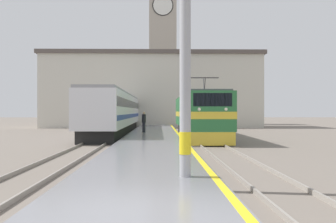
# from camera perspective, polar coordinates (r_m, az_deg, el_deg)

# --- Properties ---
(ground_plane) EXTENTS (200.00, 200.00, 0.00)m
(ground_plane) POSITION_cam_1_polar(r_m,az_deg,el_deg) (37.32, -1.91, -3.24)
(ground_plane) COLOR #70665B
(platform) EXTENTS (4.07, 140.00, 0.39)m
(platform) POSITION_cam_1_polar(r_m,az_deg,el_deg) (32.32, -2.01, -3.41)
(platform) COLOR slate
(platform) RESTS_ON ground
(rail_track_near) EXTENTS (2.83, 140.00, 0.16)m
(rail_track_near) POSITION_cam_1_polar(r_m,az_deg,el_deg) (32.48, 4.33, -3.68)
(rail_track_near) COLOR #70665B
(rail_track_near) RESTS_ON ground
(rail_track_far) EXTENTS (2.83, 140.00, 0.16)m
(rail_track_far) POSITION_cam_1_polar(r_m,az_deg,el_deg) (32.58, -8.49, -3.67)
(rail_track_far) COLOR #70665B
(rail_track_far) RESTS_ON ground
(locomotive_train) EXTENTS (2.92, 17.57, 4.52)m
(locomotive_train) POSITION_cam_1_polar(r_m,az_deg,el_deg) (32.05, 4.40, -0.53)
(locomotive_train) COLOR black
(locomotive_train) RESTS_ON ground
(passenger_train) EXTENTS (2.92, 30.77, 3.79)m
(passenger_train) POSITION_cam_1_polar(r_m,az_deg,el_deg) (39.72, -7.17, -0.09)
(passenger_train) COLOR black
(passenger_train) RESTS_ON ground
(catenary_mast) EXTENTS (2.78, 0.32, 7.50)m
(catenary_mast) POSITION_cam_1_polar(r_m,az_deg,el_deg) (10.66, 2.94, 10.55)
(catenary_mast) COLOR #9E9EA3
(catenary_mast) RESTS_ON platform
(person_on_platform) EXTENTS (0.34, 0.34, 1.71)m
(person_on_platform) POSITION_cam_1_polar(r_m,az_deg,el_deg) (32.60, -3.52, -1.45)
(person_on_platform) COLOR #23232D
(person_on_platform) RESTS_ON platform
(clock_tower) EXTENTS (5.58, 5.58, 26.51)m
(clock_tower) POSITION_cam_1_polar(r_m,az_deg,el_deg) (67.14, -0.77, 10.35)
(clock_tower) COLOR #ADA393
(clock_tower) RESTS_ON ground
(station_building) EXTENTS (28.97, 9.32, 9.87)m
(station_building) POSITION_cam_1_polar(r_m,az_deg,el_deg) (53.50, -2.33, 3.06)
(station_building) COLOR beige
(station_building) RESTS_ON ground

